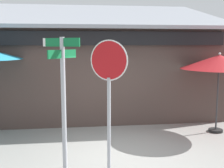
# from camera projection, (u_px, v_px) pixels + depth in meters

# --- Properties ---
(ground_plane) EXTENTS (28.00, 28.00, 0.10)m
(ground_plane) POSITION_uv_depth(u_px,v_px,m) (119.00, 155.00, 7.12)
(ground_plane) COLOR gray
(cafe_building) EXTENTS (9.02, 5.34, 4.61)m
(cafe_building) POSITION_uv_depth(u_px,v_px,m) (100.00, 69.00, 11.49)
(cafe_building) COLOR #473833
(cafe_building) RESTS_ON ground
(street_sign_post) EXTENTS (0.72, 0.67, 2.87)m
(street_sign_post) POSITION_uv_depth(u_px,v_px,m) (63.00, 96.00, 5.39)
(street_sign_post) COLOR #A8AAB2
(street_sign_post) RESTS_ON ground
(stop_sign) EXTENTS (0.66, 0.42, 2.83)m
(stop_sign) POSITION_uv_depth(u_px,v_px,m) (109.00, 85.00, 5.34)
(stop_sign) COLOR #A8AAB2
(stop_sign) RESTS_ON ground
(patio_umbrella_crimson_center) EXTENTS (2.35, 2.35, 2.49)m
(patio_umbrella_crimson_center) POSITION_uv_depth(u_px,v_px,m) (219.00, 62.00, 8.52)
(patio_umbrella_crimson_center) COLOR black
(patio_umbrella_crimson_center) RESTS_ON ground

